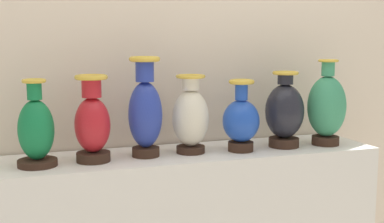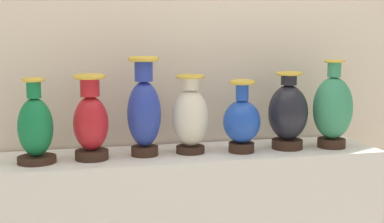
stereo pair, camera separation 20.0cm
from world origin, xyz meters
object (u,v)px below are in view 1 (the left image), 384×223
object	(u,v)px
vase_crimson	(92,123)
vase_sapphire	(241,120)
vase_onyx	(284,112)
vase_emerald	(36,131)
vase_cobalt	(145,111)
vase_ivory	(191,117)
vase_jade	(327,107)

from	to	relation	value
vase_crimson	vase_sapphire	xyz separation A→B (m)	(0.66, -0.01, -0.02)
vase_sapphire	vase_onyx	size ratio (longest dim) A/B	0.91
vase_sapphire	vase_onyx	world-z (taller)	vase_onyx
vase_emerald	vase_cobalt	xyz separation A→B (m)	(0.45, 0.03, 0.05)
vase_ivory	vase_onyx	size ratio (longest dim) A/B	0.98
vase_emerald	vase_crimson	world-z (taller)	vase_crimson
vase_jade	vase_crimson	bearing A→B (deg)	179.09
vase_jade	vase_ivory	bearing A→B (deg)	176.42
vase_emerald	vase_onyx	bearing A→B (deg)	0.64
vase_onyx	vase_jade	world-z (taller)	vase_jade
vase_crimson	vase_ivory	size ratio (longest dim) A/B	1.03
vase_crimson	vase_onyx	size ratio (longest dim) A/B	1.01
vase_emerald	vase_cobalt	size ratio (longest dim) A/B	0.81
vase_crimson	vase_onyx	distance (m)	0.90
vase_crimson	vase_cobalt	size ratio (longest dim) A/B	0.84
vase_emerald	vase_cobalt	world-z (taller)	vase_cobalt
vase_crimson	vase_onyx	xyz separation A→B (m)	(0.90, 0.01, 0.00)
vase_crimson	vase_jade	bearing A→B (deg)	-0.91
vase_ivory	vase_jade	distance (m)	0.68
vase_crimson	vase_ivory	xyz separation A→B (m)	(0.44, 0.02, -0.00)
vase_sapphire	vase_jade	size ratio (longest dim) A/B	0.80
vase_cobalt	vase_ivory	distance (m)	0.21
vase_cobalt	vase_sapphire	bearing A→B (deg)	-4.66
vase_crimson	vase_sapphire	size ratio (longest dim) A/B	1.11
vase_ivory	vase_sapphire	bearing A→B (deg)	-9.78
vase_ivory	vase_jade	xyz separation A→B (m)	(0.68, -0.04, 0.02)
vase_ivory	vase_onyx	distance (m)	0.46
vase_cobalt	vase_crimson	bearing A→B (deg)	-174.81
vase_jade	vase_sapphire	bearing A→B (deg)	179.63
vase_emerald	vase_onyx	world-z (taller)	vase_onyx
vase_jade	vase_cobalt	bearing A→B (deg)	177.51
vase_ivory	vase_jade	world-z (taller)	vase_jade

